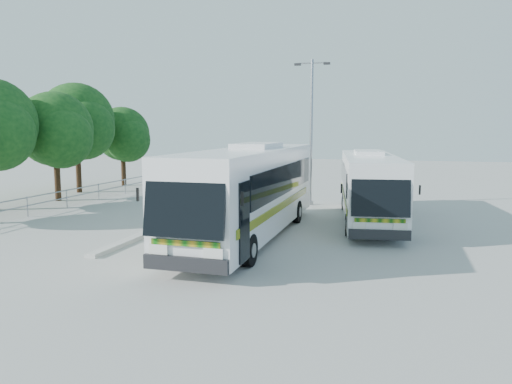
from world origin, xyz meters
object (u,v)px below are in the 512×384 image
(coach_adjacent, at_px, (369,185))
(coach_main, at_px, (250,189))
(tree_far_d, at_px, (77,121))
(lamppost, at_px, (311,126))
(tree_far_c, at_px, (56,129))
(tree_far_e, at_px, (123,134))

(coach_adjacent, bearing_deg, coach_main, -138.45)
(tree_far_d, xyz_separation_m, lamppost, (15.95, -0.97, -0.35))
(tree_far_c, bearing_deg, coach_adjacent, -4.42)
(tree_far_e, bearing_deg, coach_main, -45.27)
(tree_far_c, distance_m, lamppost, 15.02)
(tree_far_c, height_order, lamppost, lamppost)
(tree_far_e, bearing_deg, tree_far_c, -86.46)
(coach_main, xyz_separation_m, lamppost, (0.77, 9.17, 2.54))
(tree_far_c, xyz_separation_m, lamppost, (14.76, 2.73, 0.21))
(tree_far_c, relative_size, coach_adjacent, 0.57)
(tree_far_e, bearing_deg, tree_far_d, -98.63)
(lamppost, bearing_deg, tree_far_d, 175.26)
(tree_far_e, distance_m, lamppost, 16.23)
(coach_adjacent, relative_size, lamppost, 1.40)
(tree_far_c, xyz_separation_m, tree_far_d, (-1.19, 3.70, 0.56))
(tree_far_e, height_order, coach_main, tree_far_e)
(tree_far_d, bearing_deg, coach_main, -33.73)
(tree_far_c, distance_m, coach_adjacent, 18.51)
(coach_main, bearing_deg, tree_far_c, 154.91)
(tree_far_e, height_order, lamppost, lamppost)
(tree_far_d, bearing_deg, tree_far_c, -72.17)
(tree_far_d, distance_m, lamppost, 15.99)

